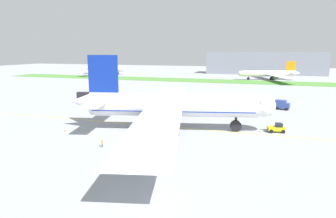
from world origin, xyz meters
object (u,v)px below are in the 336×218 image
Objects in this scene: service_truck_fuel_bowser at (84,96)px; parked_airliner_far_left at (104,69)px; airliner_foreground at (170,105)px; ground_crew_wingwalker_port at (102,142)px; pushback_tug at (277,128)px; traffic_cone_near_nose at (65,130)px; service_truck_baggage_loader at (282,105)px; parked_airliner_far_centre at (270,74)px.

parked_airliner_far_left reaches higher than service_truck_fuel_bowser.
airliner_foreground is 46.19× the size of ground_crew_wingwalker_port.
pushback_tug is 3.45× the size of ground_crew_wingwalker_port.
service_truck_fuel_bowser is at bearing 117.80° from traffic_cone_near_nose.
service_truck_baggage_loader is (37.11, 52.42, 0.63)m from ground_crew_wingwalker_port.
airliner_foreground is 12.89× the size of service_truck_fuel_bowser.
parked_airliner_far_centre reaches higher than service_truck_fuel_bowser.
traffic_cone_near_nose is 0.12× the size of service_truck_baggage_loader.
service_truck_fuel_bowser reaches higher than ground_crew_wingwalker_port.
traffic_cone_near_nose is at bearing 151.84° from ground_crew_wingwalker_port.
airliner_foreground reaches higher than traffic_cone_near_nose.
traffic_cone_near_nose is at bearing -62.20° from service_truck_fuel_bowser.
parked_airliner_far_left is 0.92× the size of parked_airliner_far_centre.
parked_airliner_far_left is at bearing 116.75° from traffic_cone_near_nose.
service_truck_baggage_loader is at bearing 54.70° from ground_crew_wingwalker_port.
airliner_foreground is 26.22m from pushback_tug.
traffic_cone_near_nose is 0.10× the size of service_truck_fuel_bowser.
traffic_cone_near_nose is at bearing -108.53° from parked_airliner_far_centre.
ground_crew_wingwalker_port is 0.03× the size of parked_airliner_far_centre.
service_truck_baggage_loader is at bearing -88.85° from parked_airliner_far_centre.
airliner_foreground is at bearing 20.27° from traffic_cone_near_nose.
parked_airliner_far_centre reaches higher than ground_crew_wingwalker_port.
service_truck_baggage_loader is at bearing 51.91° from airliner_foreground.
service_truck_baggage_loader is at bearing -40.93° from parked_airliner_far_left.
ground_crew_wingwalker_port is 2.92× the size of traffic_cone_near_nose.
parked_airliner_far_centre is (71.62, 107.40, 2.53)m from service_truck_fuel_bowser.
parked_airliner_far_centre reaches higher than service_truck_baggage_loader.
pushback_tug reaches higher than traffic_cone_near_nose.
airliner_foreground is at bearing -166.83° from pushback_tug.
airliner_foreground reaches higher than service_truck_fuel_bowser.
service_truck_fuel_bowser is 131.39m from parked_airliner_far_left.
parked_airliner_far_left is (-129.18, 144.29, 3.46)m from pushback_tug.
pushback_tug is 0.10× the size of parked_airliner_far_left.
traffic_cone_near_nose is (-49.03, -14.72, -0.73)m from pushback_tug.
parked_airliner_far_centre is (129.98, -10.28, -0.30)m from parked_airliner_far_left.
airliner_foreground is 26.26m from traffic_cone_near_nose.
service_truck_baggage_loader is 73.78m from service_truck_fuel_bowser.
service_truck_fuel_bowser is 0.10× the size of parked_airliner_far_left.
parked_airliner_far_centre is at bearing 91.15° from service_truck_baggage_loader.
parked_airliner_far_left is at bearing 116.38° from service_truck_fuel_bowser.
parked_airliner_far_left is at bearing 124.75° from airliner_foreground.
traffic_cone_near_nose is (-24.00, -8.87, -5.90)m from airliner_foreground.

